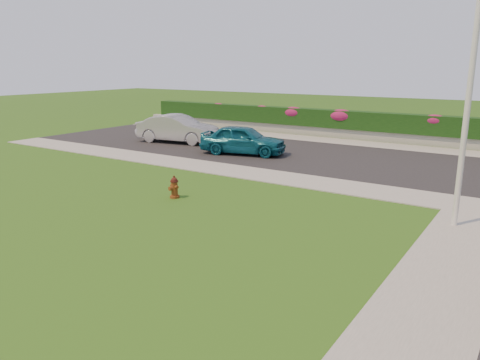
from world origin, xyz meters
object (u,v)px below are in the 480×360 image
Objects in this scene: sedan_silver at (178,129)px; utility_pole at (468,107)px; fire_hydrant at (174,187)px; sedan_teal at (243,140)px.

utility_pole is (16.10, -6.83, 2.53)m from sedan_silver.
sedan_teal reaches higher than fire_hydrant.
sedan_teal is at bearing 151.83° from utility_pole.
sedan_teal is at bearing -110.95° from sedan_silver.
sedan_teal is at bearing 124.03° from fire_hydrant.
sedan_silver is (-5.19, 0.99, 0.06)m from sedan_teal.
sedan_teal is 0.64× the size of utility_pole.
fire_hydrant is 0.16× the size of sedan_silver.
utility_pole is (10.91, -5.84, 2.59)m from sedan_teal.
sedan_silver reaches higher than sedan_teal.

